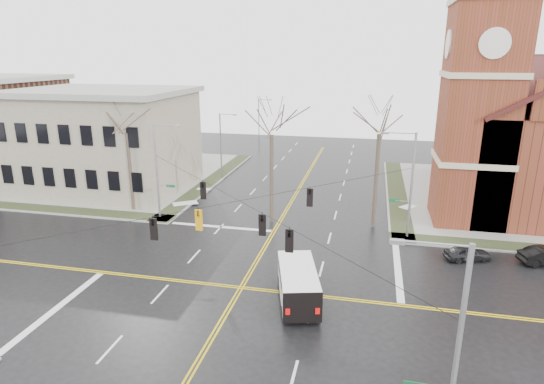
% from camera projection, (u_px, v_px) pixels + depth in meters
% --- Properties ---
extents(ground, '(120.00, 120.00, 0.00)m').
position_uv_depth(ground, '(241.00, 288.00, 30.79)').
color(ground, black).
rests_on(ground, ground).
extents(sidewalks, '(80.00, 80.00, 0.17)m').
position_uv_depth(sidewalks, '(241.00, 287.00, 30.77)').
color(sidewalks, gray).
rests_on(sidewalks, ground).
extents(road_markings, '(100.00, 100.00, 0.01)m').
position_uv_depth(road_markings, '(241.00, 288.00, 30.79)').
color(road_markings, gold).
rests_on(road_markings, ground).
extents(church, '(24.28, 27.48, 27.50)m').
position_uv_depth(church, '(541.00, 123.00, 46.36)').
color(church, brown).
rests_on(church, ground).
extents(civic_building_a, '(18.00, 14.00, 11.00)m').
position_uv_depth(civic_building_a, '(106.00, 142.00, 52.45)').
color(civic_building_a, gray).
rests_on(civic_building_a, ground).
extents(signal_pole_ne, '(2.75, 0.22, 9.00)m').
position_uv_depth(signal_pole_ne, '(410.00, 183.00, 37.75)').
color(signal_pole_ne, gray).
rests_on(signal_pole_ne, ground).
extents(signal_pole_nw, '(2.75, 0.22, 9.00)m').
position_uv_depth(signal_pole_nw, '(158.00, 168.00, 42.45)').
color(signal_pole_nw, gray).
rests_on(signal_pole_nw, ground).
extents(signal_pole_se, '(2.75, 0.22, 9.00)m').
position_uv_depth(signal_pole_se, '(452.00, 352.00, 16.26)').
color(signal_pole_se, gray).
rests_on(signal_pole_se, ground).
extents(span_wires, '(23.02, 23.02, 0.03)m').
position_uv_depth(span_wires, '(239.00, 201.00, 28.99)').
color(span_wires, black).
rests_on(span_wires, ground).
extents(traffic_signals, '(8.21, 8.26, 1.30)m').
position_uv_depth(traffic_signals, '(237.00, 215.00, 28.59)').
color(traffic_signals, black).
rests_on(traffic_signals, ground).
extents(streetlight_north_a, '(2.30, 0.20, 8.00)m').
position_uv_depth(streetlight_north_a, '(222.00, 142.00, 57.86)').
color(streetlight_north_a, gray).
rests_on(streetlight_north_a, ground).
extents(streetlight_north_b, '(2.30, 0.20, 8.00)m').
position_uv_depth(streetlight_north_b, '(260.00, 121.00, 76.55)').
color(streetlight_north_b, gray).
rests_on(streetlight_north_b, ground).
extents(cargo_van, '(3.71, 6.28, 2.25)m').
position_uv_depth(cargo_van, '(298.00, 281.00, 28.92)').
color(cargo_van, white).
rests_on(cargo_van, ground).
extents(parked_car_a, '(3.68, 2.34, 1.17)m').
position_uv_depth(parked_car_a, '(467.00, 253.00, 34.77)').
color(parked_car_a, black).
rests_on(parked_car_a, ground).
extents(tree_nw_far, '(4.00, 4.00, 11.63)m').
position_uv_depth(tree_nw_far, '(126.00, 128.00, 43.64)').
color(tree_nw_far, '#3C3026').
rests_on(tree_nw_far, ground).
extents(tree_nw_near, '(4.00, 4.00, 12.18)m').
position_uv_depth(tree_nw_near, '(271.00, 129.00, 40.41)').
color(tree_nw_near, '#3C3026').
rests_on(tree_nw_near, ground).
extents(tree_ne, '(4.00, 4.00, 12.60)m').
position_uv_depth(tree_ne, '(380.00, 128.00, 39.15)').
color(tree_ne, '#3C3026').
rests_on(tree_ne, ground).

